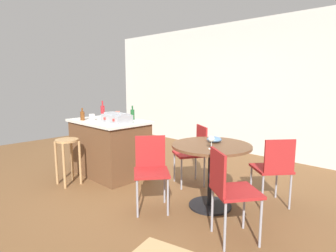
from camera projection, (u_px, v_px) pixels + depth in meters
The scene contains 18 objects.
ground_plane at pixel (141, 189), 3.97m from camera, with size 8.80×8.80×0.00m, color brown.
back_wall at pixel (247, 88), 5.80m from camera, with size 8.00×0.10×2.70m, color beige.
kitchen_island at pixel (110, 147), 4.55m from camera, with size 1.26×0.83×0.88m.
wooden_stool at pixel (68, 152), 4.09m from camera, with size 0.33×0.33×0.67m.
dining_table at pixel (211, 160), 3.33m from camera, with size 0.93×0.93×0.77m.
folding_chair_near at pixel (194, 150), 4.09m from camera, with size 0.55×0.55×0.86m.
folding_chair_far at pixel (151, 167), 3.33m from camera, with size 0.56×0.56×0.85m.
folding_chair_left at pixel (229, 187), 2.62m from camera, with size 0.56×0.56×0.88m.
folding_chair_right at pixel (274, 166), 3.35m from camera, with size 0.56×0.56×0.85m.
toolbox at pixel (117, 118), 4.22m from camera, with size 0.45×0.28×0.15m.
bottle_0 at pixel (82, 116), 4.44m from camera, with size 0.07×0.07×0.19m.
bottle_1 at pixel (133, 114), 4.51m from camera, with size 0.06×0.06×0.23m.
bottle_2 at pixel (103, 112), 4.66m from camera, with size 0.07×0.07×0.29m.
cup_0 at pixel (118, 115), 4.75m from camera, with size 0.12×0.08×0.11m.
cup_1 at pixel (110, 116), 4.52m from camera, with size 0.12×0.08×0.10m.
cup_2 at pixel (92, 117), 4.44m from camera, with size 0.13×0.09×0.10m.
wine_glass at pixel (211, 139), 3.07m from camera, with size 0.07×0.07×0.14m.
serving_bowl at pixel (214, 139), 3.42m from camera, with size 0.18×0.18×0.07m, color #4C7099.
Camera 1 is at (2.90, -2.44, 1.51)m, focal length 30.20 mm.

